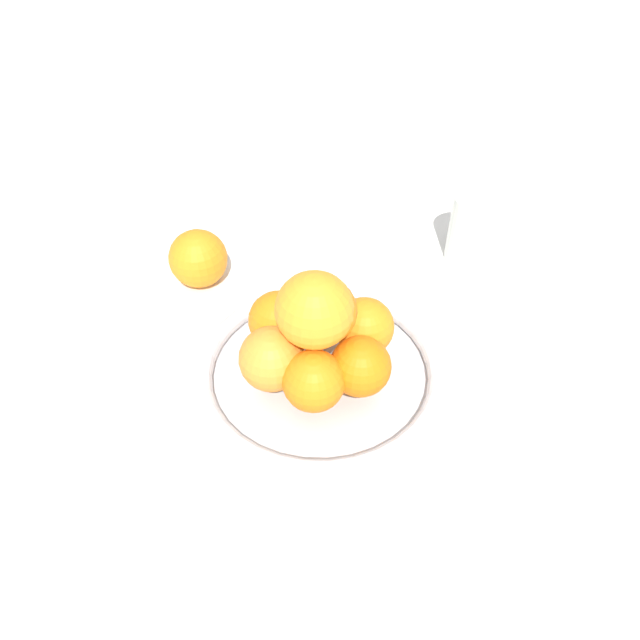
% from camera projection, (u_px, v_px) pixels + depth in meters
% --- Properties ---
extents(ground_plane, '(4.00, 4.00, 0.00)m').
position_uv_depth(ground_plane, '(320.00, 384.00, 0.75)').
color(ground_plane, silver).
extents(fruit_bowl, '(0.29, 0.29, 0.04)m').
position_uv_depth(fruit_bowl, '(320.00, 374.00, 0.73)').
color(fruit_bowl, silver).
rests_on(fruit_bowl, ground_plane).
extents(orange_pile, '(0.17, 0.19, 0.14)m').
position_uv_depth(orange_pile, '(318.00, 333.00, 0.68)').
color(orange_pile, orange).
rests_on(orange_pile, fruit_bowl).
extents(stray_orange, '(0.08, 0.08, 0.08)m').
position_uv_depth(stray_orange, '(198.00, 258.00, 0.86)').
color(stray_orange, orange).
rests_on(stray_orange, ground_plane).
extents(drinking_glass, '(0.07, 0.07, 0.10)m').
position_uv_depth(drinking_glass, '(475.00, 229.00, 0.89)').
color(drinking_glass, silver).
rests_on(drinking_glass, ground_plane).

